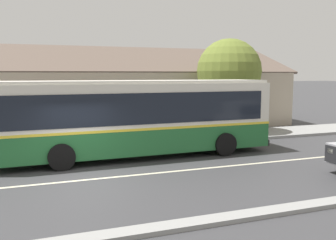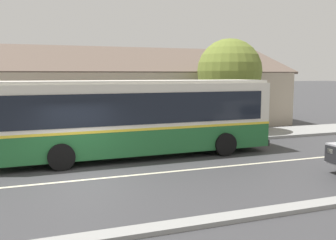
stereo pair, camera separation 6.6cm
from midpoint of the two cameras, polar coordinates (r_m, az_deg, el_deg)
The scene contains 8 objects.
ground_plane at distance 12.97m, azimuth -12.81°, elevation -8.93°, with size 300.00×300.00×0.00m, color #38383A.
sidewalk_far at distance 18.77m, azimuth -15.29°, elevation -3.83°, with size 60.00×3.00×0.15m, color gray.
curb_near at distance 8.52m, azimuth -8.33°, elevation -17.01°, with size 60.00×0.50×0.12m, color gray.
lane_divider_stripe at distance 12.97m, azimuth -12.81°, elevation -8.91°, with size 60.00×0.16×0.01m, color beige.
community_building at distance 26.74m, azimuth -11.26°, elevation 3.44°, with size 25.98×10.71×6.48m.
transit_bus at distance 15.96m, azimuth -4.95°, elevation 0.60°, with size 11.89×2.93×3.26m.
bench_down_street at distance 18.03m, azimuth -20.30°, elevation -2.90°, with size 1.50×0.51×0.94m.
street_tree_primary at distance 22.46m, azimuth 9.40°, elevation 6.95°, with size 3.79×3.79×5.60m.
Camera 1 is at (-1.62, -12.37, 3.51)m, focal length 40.00 mm.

